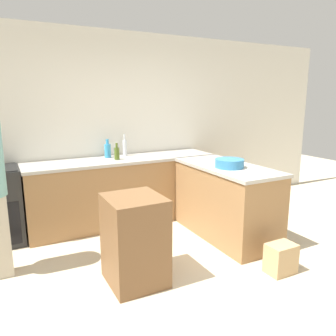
% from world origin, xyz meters
% --- Properties ---
extents(ground_plane, '(14.00, 14.00, 0.00)m').
position_xyz_m(ground_plane, '(0.00, 0.00, 0.00)').
color(ground_plane, beige).
extents(wall_back, '(8.00, 0.06, 2.70)m').
position_xyz_m(wall_back, '(0.00, 2.38, 1.35)').
color(wall_back, silver).
rests_on(wall_back, ground_plane).
extents(counter_back, '(2.68, 0.68, 0.93)m').
position_xyz_m(counter_back, '(0.00, 2.03, 0.47)').
color(counter_back, olive).
rests_on(counter_back, ground_plane).
extents(counter_peninsula, '(0.69, 1.52, 0.93)m').
position_xyz_m(counter_peninsula, '(0.99, 0.96, 0.47)').
color(counter_peninsula, olive).
rests_on(counter_peninsula, ground_plane).
extents(island_table, '(0.52, 0.56, 0.86)m').
position_xyz_m(island_table, '(-0.47, 0.46, 0.43)').
color(island_table, brown).
rests_on(island_table, ground_plane).
extents(mixing_bowl, '(0.35, 0.35, 0.11)m').
position_xyz_m(mixing_bowl, '(0.93, 0.83, 0.99)').
color(mixing_bowl, teal).
rests_on(mixing_bowl, counter_peninsula).
extents(olive_oil_bottle, '(0.07, 0.07, 0.23)m').
position_xyz_m(olive_oil_bottle, '(-0.11, 1.97, 1.03)').
color(olive_oil_bottle, '#475B1E').
rests_on(olive_oil_bottle, counter_back).
extents(dish_soap_bottle, '(0.09, 0.09, 0.26)m').
position_xyz_m(dish_soap_bottle, '(-0.17, 2.18, 1.04)').
color(dish_soap_bottle, '#338CBF').
rests_on(dish_soap_bottle, counter_back).
extents(vinegar_bottle_clear, '(0.06, 0.06, 0.31)m').
position_xyz_m(vinegar_bottle_clear, '(0.10, 2.22, 1.06)').
color(vinegar_bottle_clear, silver).
rests_on(vinegar_bottle_clear, counter_back).
extents(paper_bag, '(0.29, 0.21, 0.31)m').
position_xyz_m(paper_bag, '(0.92, -0.08, 0.16)').
color(paper_bag, tan).
rests_on(paper_bag, ground_plane).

